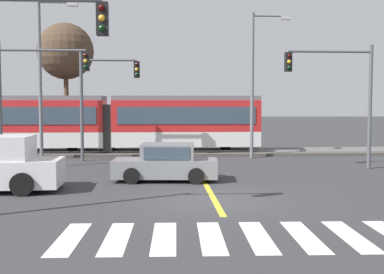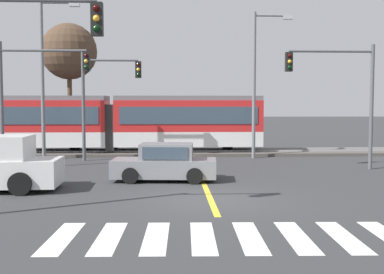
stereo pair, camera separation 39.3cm
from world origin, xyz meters
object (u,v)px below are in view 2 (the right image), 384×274
traffic_light_mid_left (32,85)px  street_lamp_centre (258,75)px  light_rail_tram (112,121)px  traffic_light_near_left (14,65)px  traffic_light_far_left (103,90)px  bare_tree_west (69,52)px  street_lamp_west (46,70)px  sedan_crossing (165,164)px  traffic_light_mid_right (342,85)px

traffic_light_mid_left → street_lamp_centre: (11.49, 4.33, 0.71)m
light_rail_tram → traffic_light_near_left: 16.67m
traffic_light_far_left → bare_tree_west: 8.28m
traffic_light_far_left → traffic_light_mid_left: bearing=-129.1°
street_lamp_west → bare_tree_west: (-0.07, 6.55, 1.65)m
light_rail_tram → street_lamp_centre: bearing=-16.8°
street_lamp_centre → traffic_light_near_left: bearing=-123.7°
traffic_light_far_left → street_lamp_west: bearing=170.4°
sedan_crossing → traffic_light_far_left: 8.46m
traffic_light_mid_left → traffic_light_far_left: 4.48m
light_rail_tram → traffic_light_far_left: bearing=-90.4°
traffic_light_mid_left → street_lamp_west: 4.15m
traffic_light_mid_left → street_lamp_west: (-0.37, 4.01, 0.98)m
sedan_crossing → street_lamp_west: street_lamp_west is taller
light_rail_tram → street_lamp_west: (-3.22, -2.93, 2.96)m
traffic_light_mid_left → traffic_light_far_left: size_ratio=1.01×
traffic_light_far_left → traffic_light_mid_right: (11.76, -4.04, 0.10)m
traffic_light_near_left → street_lamp_centre: 16.72m
sedan_crossing → traffic_light_mid_right: bearing=19.9°
traffic_light_near_left → street_lamp_west: size_ratio=0.71×
traffic_light_far_left → street_lamp_centre: (8.66, 0.85, 0.85)m
light_rail_tram → traffic_light_mid_left: 7.76m
bare_tree_west → light_rail_tram: bearing=-47.8°
traffic_light_near_left → sedan_crossing: bearing=56.1°
street_lamp_west → street_lamp_centre: bearing=1.5°
light_rail_tram → bare_tree_west: 6.72m
traffic_light_mid_left → traffic_light_mid_right: bearing=-2.2°
street_lamp_centre → light_rail_tram: bearing=163.2°
bare_tree_west → traffic_light_mid_left: bearing=-87.6°
street_lamp_west → traffic_light_near_left: bearing=-79.2°
street_lamp_west → traffic_light_mid_right: bearing=-17.0°
light_rail_tram → street_lamp_west: street_lamp_west is taller
light_rail_tram → sedan_crossing: bearing=-72.0°
street_lamp_centre → bare_tree_west: 13.59m
street_lamp_west → street_lamp_centre: size_ratio=1.07×
traffic_light_far_left → traffic_light_near_left: bearing=-92.6°
bare_tree_west → traffic_light_mid_right: bearing=-36.5°
sedan_crossing → street_lamp_centre: (5.23, 7.90, 4.04)m
traffic_light_near_left → bare_tree_west: 20.47m
light_rail_tram → street_lamp_west: size_ratio=2.09×
light_rail_tram → street_lamp_centre: size_ratio=2.23×
light_rail_tram → street_lamp_centre: 9.42m
light_rail_tram → traffic_light_far_left: 3.93m
street_lamp_west → bare_tree_west: bearing=90.6°
traffic_light_near_left → traffic_light_mid_right: traffic_light_near_left is taller
bare_tree_west → traffic_light_near_left: bearing=-82.5°
traffic_light_mid_right → sedan_crossing: bearing=-160.1°
traffic_light_mid_left → bare_tree_west: size_ratio=0.70×
sedan_crossing → traffic_light_mid_left: (-6.26, 3.58, 3.33)m
light_rail_tram → street_lamp_west: 5.26m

